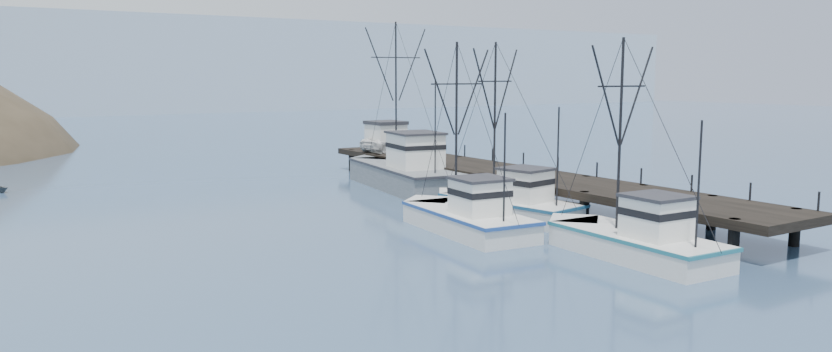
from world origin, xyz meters
The scene contains 9 objects.
ground centered at (0.00, 0.00, 0.00)m, with size 400.00×400.00×0.00m, color navy.
pier centered at (14.00, 16.00, 1.69)m, with size 6.00×44.00×2.00m.
distant_ridge centered at (10.00, 170.00, 0.00)m, with size 360.00×40.00×26.00m, color #9EB2C6.
trawler_near centered at (7.59, -1.00, 0.82)m, with size 3.92×10.85×11.06m.
trawler_mid centered at (4.29, 8.34, 0.82)m, with size 4.55×11.26×11.12m.
trawler_far centered at (8.91, 10.27, 0.82)m, with size 5.24×11.07×11.28m.
work_vessel centered at (10.12, 24.51, 1.23)m, with size 6.76×16.31×13.48m.
pier_shed centered at (13.23, 32.74, 3.42)m, with size 3.00×3.20×2.80m.
pickup_truck centered at (13.84, 32.98, 2.80)m, with size 2.66×5.76×1.60m, color silver.
Camera 1 is at (-20.47, -25.41, 8.84)m, focal length 32.00 mm.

